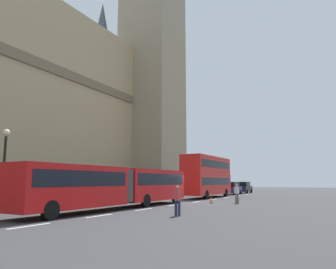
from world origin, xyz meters
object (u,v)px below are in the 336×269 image
(sedan_lead, at_px, (232,188))
(pedestrian_near_cones, at_px, (177,200))
(double_decker_bus, at_px, (207,175))
(pedestrian_by_kerb, at_px, (237,193))
(traffic_cone_west, at_px, (211,200))
(sedan_trailing, at_px, (244,187))
(traffic_cone_middle, at_px, (238,197))
(articulated_bus, at_px, (117,184))
(street_lamp, at_px, (4,164))

(sedan_lead, xyz_separation_m, pedestrian_near_cones, (-29.42, -5.79, -0.00))
(double_decker_bus, distance_m, pedestrian_by_kerb, 10.44)
(sedan_lead, relative_size, pedestrian_by_kerb, 2.60)
(double_decker_bus, relative_size, sedan_lead, 2.42)
(traffic_cone_west, bearing_deg, double_decker_bus, 23.06)
(sedan_trailing, distance_m, pedestrian_near_cones, 36.50)
(traffic_cone_west, bearing_deg, traffic_cone_middle, -2.43)
(traffic_cone_middle, bearing_deg, sedan_lead, 19.78)
(articulated_bus, height_order, street_lamp, street_lamp)
(double_decker_bus, relative_size, pedestrian_by_kerb, 6.30)
(articulated_bus, bearing_deg, traffic_cone_west, -24.39)
(double_decker_bus, height_order, traffic_cone_west, double_decker_bus)
(sedan_lead, xyz_separation_m, pedestrian_by_kerb, (-17.91, -5.90, -0.00))
(traffic_cone_west, relative_size, pedestrian_near_cones, 0.34)
(sedan_trailing, height_order, traffic_cone_middle, sedan_trailing)
(sedan_lead, bearing_deg, traffic_cone_west, -168.53)
(traffic_cone_west, relative_size, pedestrian_by_kerb, 0.34)
(double_decker_bus, relative_size, pedestrian_near_cones, 6.30)
(sedan_trailing, bearing_deg, traffic_cone_west, -171.51)
(double_decker_bus, height_order, traffic_cone_middle, double_decker_bus)
(double_decker_bus, xyz_separation_m, traffic_cone_west, (-9.17, -3.91, -2.43))
(sedan_trailing, distance_m, pedestrian_by_kerb, 25.23)
(traffic_cone_middle, xyz_separation_m, street_lamp, (-21.75, 8.72, 2.77))
(street_lamp, height_order, pedestrian_by_kerb, street_lamp)
(traffic_cone_middle, bearing_deg, pedestrian_by_kerb, -164.54)
(articulated_bus, xyz_separation_m, sedan_lead, (27.34, -0.10, -0.83))
(sedan_trailing, bearing_deg, pedestrian_by_kerb, -166.51)
(traffic_cone_middle, distance_m, pedestrian_near_cones, 18.07)
(traffic_cone_west, bearing_deg, sedan_lead, 11.47)
(traffic_cone_middle, height_order, street_lamp, street_lamp)
(articulated_bus, distance_m, street_lamp, 7.49)
(pedestrian_by_kerb, bearing_deg, pedestrian_near_cones, 179.43)
(pedestrian_near_cones, bearing_deg, articulated_bus, 70.62)
(street_lamp, relative_size, pedestrian_near_cones, 3.12)
(sedan_lead, height_order, pedestrian_by_kerb, sedan_lead)
(articulated_bus, bearing_deg, sedan_lead, -0.21)
(traffic_cone_middle, bearing_deg, articulated_bus, 165.17)
(sedan_trailing, height_order, traffic_cone_west, sedan_trailing)
(traffic_cone_middle, height_order, pedestrian_near_cones, pedestrian_near_cones)
(sedan_lead, distance_m, pedestrian_near_cones, 29.98)
(articulated_bus, distance_m, sedan_trailing, 33.97)
(sedan_trailing, xyz_separation_m, street_lamp, (-39.80, 4.63, 2.14))
(sedan_trailing, distance_m, traffic_cone_middle, 18.52)
(sedan_trailing, xyz_separation_m, traffic_cone_middle, (-18.05, -4.09, -0.63))
(sedan_trailing, relative_size, pedestrian_near_cones, 2.60)
(articulated_bus, distance_m, traffic_cone_west, 9.56)
(pedestrian_by_kerb, bearing_deg, articulated_bus, 147.51)
(articulated_bus, relative_size, sedan_trailing, 3.87)
(street_lamp, bearing_deg, sedan_trailing, -6.63)
(sedan_lead, relative_size, pedestrian_near_cones, 2.60)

